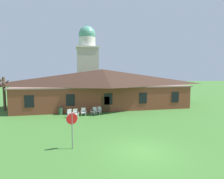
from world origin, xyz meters
TOP-DOWN VIEW (x-y plane):
  - ground_plane at (0.00, 0.00)m, footprint 200.00×200.00m
  - brick_building at (-0.00, 17.61)m, footprint 25.65×10.40m
  - dome_tower at (-1.38, 32.12)m, footprint 5.18×5.18m
  - stop_sign at (-4.55, 1.45)m, footprint 0.77×0.28m
  - lawn_chair_by_porch at (-4.95, 10.60)m, footprint 0.80×0.84m
  - lawn_chair_near_door at (-4.31, 10.64)m, footprint 0.75×0.80m
  - lawn_chair_left_end at (-3.35, 11.20)m, footprint 0.65×0.67m
  - lawn_chair_middle at (-2.03, 11.51)m, footprint 0.85×0.87m
  - lawn_chair_right_end at (-1.38, 11.64)m, footprint 0.83×0.86m
  - bare_tree_beside_building at (-14.07, 16.62)m, footprint 1.48×1.52m
  - trash_bin at (-6.15, 12.31)m, footprint 0.56×0.56m

SIDE VIEW (x-z plane):
  - ground_plane at x=0.00m, z-range 0.00..0.00m
  - trash_bin at x=-6.15m, z-range 0.01..0.99m
  - lawn_chair_by_porch at x=-4.95m, z-range 0.02..0.98m
  - lawn_chair_near_door at x=-4.31m, z-range 0.02..0.98m
  - lawn_chair_left_end at x=-3.35m, z-range 0.02..0.98m
  - lawn_chair_middle at x=-2.03m, z-range 0.02..0.98m
  - lawn_chair_right_end at x=-1.38m, z-range 0.02..0.98m
  - stop_sign at x=-4.55m, z-range 0.53..3.04m
  - bare_tree_beside_building at x=-14.07m, z-range 0.29..4.96m
  - brick_building at x=0.00m, z-range 0.06..5.91m
  - dome_tower at x=-1.38m, z-range -0.82..16.22m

